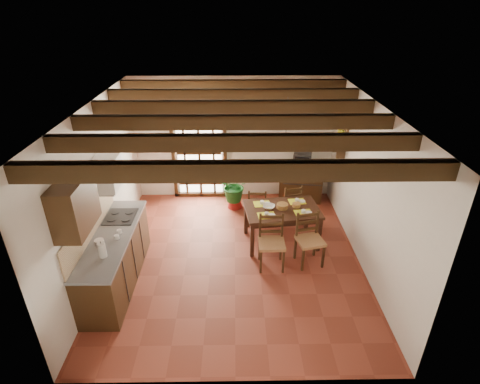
{
  "coord_description": "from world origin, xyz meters",
  "views": [
    {
      "loc": [
        0.01,
        -5.55,
        4.24
      ],
      "look_at": [
        0.1,
        0.4,
        1.15
      ],
      "focal_mm": 28.0,
      "sensor_mm": 36.0,
      "label": 1
    }
  ],
  "objects_px": {
    "chair_far_right": "(289,210)",
    "sideboard": "(300,183)",
    "kitchen_counter": "(115,258)",
    "crt_tv": "(302,160)",
    "chair_near_right": "(309,248)",
    "pendant_lamp": "(286,139)",
    "chair_near_left": "(271,251)",
    "chair_far_left": "(257,213)",
    "dining_table": "(282,213)",
    "potted_plant": "(235,185)"
  },
  "relations": [
    {
      "from": "chair_near_right",
      "to": "potted_plant",
      "type": "height_order",
      "value": "potted_plant"
    },
    {
      "from": "kitchen_counter",
      "to": "crt_tv",
      "type": "relative_size",
      "value": 4.86
    },
    {
      "from": "sideboard",
      "to": "pendant_lamp",
      "type": "height_order",
      "value": "pendant_lamp"
    },
    {
      "from": "chair_near_right",
      "to": "chair_far_right",
      "type": "relative_size",
      "value": 1.07
    },
    {
      "from": "dining_table",
      "to": "chair_far_right",
      "type": "height_order",
      "value": "chair_far_right"
    },
    {
      "from": "pendant_lamp",
      "to": "chair_far_right",
      "type": "bearing_deg",
      "value": 67.91
    },
    {
      "from": "kitchen_counter",
      "to": "chair_near_right",
      "type": "bearing_deg",
      "value": 7.77
    },
    {
      "from": "sideboard",
      "to": "potted_plant",
      "type": "height_order",
      "value": "potted_plant"
    },
    {
      "from": "dining_table",
      "to": "sideboard",
      "type": "distance_m",
      "value": 1.85
    },
    {
      "from": "kitchen_counter",
      "to": "pendant_lamp",
      "type": "relative_size",
      "value": 2.66
    },
    {
      "from": "kitchen_counter",
      "to": "chair_far_left",
      "type": "height_order",
      "value": "kitchen_counter"
    },
    {
      "from": "chair_far_right",
      "to": "kitchen_counter",
      "type": "bearing_deg",
      "value": 15.16
    },
    {
      "from": "chair_near_right",
      "to": "chair_far_left",
      "type": "height_order",
      "value": "chair_near_right"
    },
    {
      "from": "kitchen_counter",
      "to": "chair_near_left",
      "type": "xyz_separation_m",
      "value": [
        2.59,
        0.36,
        -0.17
      ]
    },
    {
      "from": "dining_table",
      "to": "chair_far_right",
      "type": "distance_m",
      "value": 0.87
    },
    {
      "from": "chair_far_right",
      "to": "pendant_lamp",
      "type": "distance_m",
      "value": 1.93
    },
    {
      "from": "chair_near_left",
      "to": "potted_plant",
      "type": "distance_m",
      "value": 2.2
    },
    {
      "from": "crt_tv",
      "to": "pendant_lamp",
      "type": "xyz_separation_m",
      "value": [
        -0.64,
        -1.62,
        1.06
      ]
    },
    {
      "from": "crt_tv",
      "to": "chair_near_right",
      "type": "bearing_deg",
      "value": -81.29
    },
    {
      "from": "chair_near_right",
      "to": "crt_tv",
      "type": "distance_m",
      "value": 2.49
    },
    {
      "from": "sideboard",
      "to": "chair_near_right",
      "type": "bearing_deg",
      "value": -88.05
    },
    {
      "from": "crt_tv",
      "to": "pendant_lamp",
      "type": "height_order",
      "value": "pendant_lamp"
    },
    {
      "from": "crt_tv",
      "to": "chair_near_left",
      "type": "bearing_deg",
      "value": -96.11
    },
    {
      "from": "pendant_lamp",
      "to": "chair_near_right",
      "type": "bearing_deg",
      "value": -60.76
    },
    {
      "from": "sideboard",
      "to": "potted_plant",
      "type": "relative_size",
      "value": 0.48
    },
    {
      "from": "kitchen_counter",
      "to": "dining_table",
      "type": "distance_m",
      "value": 3.06
    },
    {
      "from": "dining_table",
      "to": "chair_far_left",
      "type": "xyz_separation_m",
      "value": [
        -0.43,
        0.66,
        -0.39
      ]
    },
    {
      "from": "chair_far_right",
      "to": "sideboard",
      "type": "xyz_separation_m",
      "value": [
        0.38,
        0.99,
        0.13
      ]
    },
    {
      "from": "chair_near_right",
      "to": "chair_far_left",
      "type": "xyz_separation_m",
      "value": [
        -0.85,
        1.31,
        -0.04
      ]
    },
    {
      "from": "chair_far_right",
      "to": "crt_tv",
      "type": "distance_m",
      "value": 1.28
    },
    {
      "from": "chair_near_right",
      "to": "pendant_lamp",
      "type": "xyz_separation_m",
      "value": [
        -0.42,
        0.76,
        1.78
      ]
    },
    {
      "from": "chair_near_right",
      "to": "chair_far_left",
      "type": "relative_size",
      "value": 1.14
    },
    {
      "from": "chair_far_right",
      "to": "crt_tv",
      "type": "relative_size",
      "value": 1.93
    },
    {
      "from": "chair_near_left",
      "to": "chair_far_left",
      "type": "relative_size",
      "value": 1.16
    },
    {
      "from": "chair_near_left",
      "to": "chair_far_right",
      "type": "height_order",
      "value": "chair_near_left"
    },
    {
      "from": "chair_far_left",
      "to": "crt_tv",
      "type": "relative_size",
      "value": 1.82
    },
    {
      "from": "chair_near_left",
      "to": "potted_plant",
      "type": "xyz_separation_m",
      "value": [
        -0.63,
        2.09,
        0.27
      ]
    },
    {
      "from": "chair_far_right",
      "to": "pendant_lamp",
      "type": "bearing_deg",
      "value": 52.43
    },
    {
      "from": "pendant_lamp",
      "to": "dining_table",
      "type": "bearing_deg",
      "value": -90.0
    },
    {
      "from": "chair_near_left",
      "to": "pendant_lamp",
      "type": "height_order",
      "value": "pendant_lamp"
    },
    {
      "from": "chair_near_right",
      "to": "sideboard",
      "type": "relative_size",
      "value": 0.99
    },
    {
      "from": "chair_near_left",
      "to": "pendant_lamp",
      "type": "bearing_deg",
      "value": 72.7
    },
    {
      "from": "chair_near_left",
      "to": "sideboard",
      "type": "height_order",
      "value": "chair_near_left"
    },
    {
      "from": "potted_plant",
      "to": "pendant_lamp",
      "type": "relative_size",
      "value": 2.38
    },
    {
      "from": "crt_tv",
      "to": "kitchen_counter",
      "type": "bearing_deg",
      "value": -127.13
    },
    {
      "from": "sideboard",
      "to": "potted_plant",
      "type": "xyz_separation_m",
      "value": [
        -1.52,
        -0.37,
        0.16
      ]
    },
    {
      "from": "chair_far_left",
      "to": "crt_tv",
      "type": "xyz_separation_m",
      "value": [
        1.07,
        1.06,
        0.75
      ]
    },
    {
      "from": "chair_near_right",
      "to": "chair_far_left",
      "type": "bearing_deg",
      "value": 109.9
    },
    {
      "from": "chair_near_right",
      "to": "chair_far_right",
      "type": "bearing_deg",
      "value": 83.67
    },
    {
      "from": "kitchen_counter",
      "to": "chair_far_right",
      "type": "distance_m",
      "value": 3.62
    }
  ]
}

